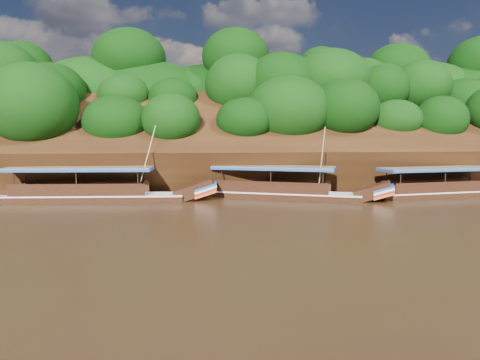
# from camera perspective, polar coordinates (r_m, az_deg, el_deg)

# --- Properties ---
(ground) EXTENTS (160.00, 160.00, 0.00)m
(ground) POSITION_cam_1_polar(r_m,az_deg,el_deg) (31.58, 7.42, -4.12)
(ground) COLOR black
(ground) RESTS_ON ground
(riverbank) EXTENTS (120.00, 30.06, 19.40)m
(riverbank) POSITION_cam_1_polar(r_m,az_deg,el_deg) (53.57, 1.74, 2.12)
(riverbank) COLOR black
(riverbank) RESTS_ON ground
(boat_0) EXTENTS (15.36, 4.41, 6.72)m
(boat_0) POSITION_cam_1_polar(r_m,az_deg,el_deg) (43.75, 24.47, -1.05)
(boat_0) COLOR black
(boat_0) RESTS_ON ground
(boat_1) EXTENTS (14.89, 7.58, 6.33)m
(boat_1) POSITION_cam_1_polar(r_m,az_deg,el_deg) (38.67, 6.36, -1.35)
(boat_1) COLOR black
(boat_1) RESTS_ON ground
(boat_2) EXTENTS (17.17, 3.44, 6.47)m
(boat_2) POSITION_cam_1_polar(r_m,az_deg,el_deg) (38.67, -16.31, -1.54)
(boat_2) COLOR black
(boat_2) RESTS_ON ground
(reeds) EXTENTS (48.89, 2.39, 2.04)m
(reeds) POSITION_cam_1_polar(r_m,az_deg,el_deg) (40.33, 0.92, -0.62)
(reeds) COLOR #216719
(reeds) RESTS_ON ground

